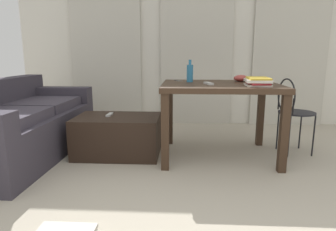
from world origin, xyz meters
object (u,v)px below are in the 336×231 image
bowl (241,78)px  tv_remote_primary (110,115)px  tv_remote_on_table (209,83)px  scissors (177,81)px  wire_chair (292,107)px  coffee_table (118,136)px  bottle_near (190,73)px  couch (19,127)px  book_stack (258,82)px  craft_table (220,94)px

bowl → tv_remote_primary: bearing=-171.4°
tv_remote_primary → tv_remote_on_table: bearing=-5.1°
bowl → scissors: 0.68m
wire_chair → bowl: bearing=169.7°
coffee_table → bottle_near: bearing=12.3°
couch → scissors: 1.72m
coffee_table → wire_chair: 1.84m
wire_chair → scissors: bearing=172.8°
bowl → book_stack: bearing=-81.4°
bowl → wire_chair: bearing=-10.3°
scissors → tv_remote_primary: size_ratio=0.77×
bowl → tv_remote_on_table: (-0.37, -0.33, -0.03)m
couch → wire_chair: size_ratio=2.35×
tv_remote_on_table → tv_remote_primary: tv_remote_on_table is taller
bowl → bottle_near: bearing=-170.8°
bottle_near → couch: bearing=-171.1°
couch → wire_chair: bearing=5.4°
bottle_near → book_stack: bearing=-30.7°
scissors → coffee_table: bearing=-153.2°
coffee_table → scissors: (0.61, 0.31, 0.55)m
coffee_table → tv_remote_primary: (-0.09, 0.04, 0.21)m
couch → tv_remote_on_table: size_ratio=10.77×
coffee_table → scissors: size_ratio=7.31×
tv_remote_on_table → scissors: size_ratio=1.48×
craft_table → scissors: (-0.43, 0.29, 0.11)m
bottle_near → craft_table: bearing=-26.0°
couch → bottle_near: size_ratio=8.13×
bowl → craft_table: bearing=-136.5°
coffee_table → tv_remote_primary: bearing=155.7°
bottle_near → tv_remote_on_table: (0.18, -0.24, -0.09)m
bowl → tv_remote_primary: size_ratio=1.00×
couch → bowl: size_ratio=12.29×
coffee_table → book_stack: book_stack is taller
couch → book_stack: size_ratio=6.57×
tv_remote_primary → wire_chair: bearing=4.9°
couch → coffee_table: size_ratio=2.18×
craft_table → tv_remote_primary: (-1.13, 0.03, -0.23)m
couch → wire_chair: 2.82m
wire_chair → scissors: (-1.20, 0.15, 0.26)m
wire_chair → coffee_table: bearing=-175.1°
bottle_near → book_stack: 0.72m
wire_chair → scissors: size_ratio=6.79×
wire_chair → couch: bearing=-174.6°
craft_table → scissors: size_ratio=9.72×
couch → scissors: size_ratio=15.92×
coffee_table → craft_table: craft_table is taller
book_stack → tv_remote_primary: (-1.45, 0.24, -0.37)m
coffee_table → bottle_near: size_ratio=3.73×
book_stack → scissors: size_ratio=2.42×
tv_remote_on_table → scissors: 0.49m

